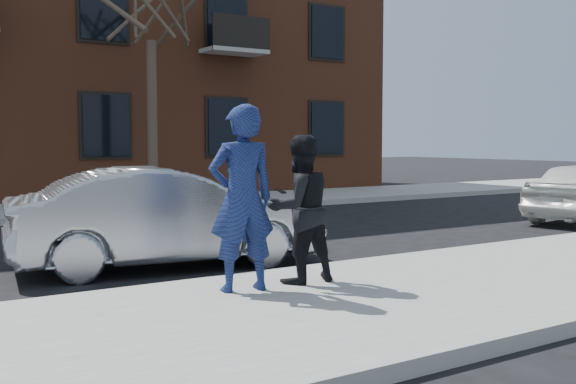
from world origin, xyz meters
TOP-DOWN VIEW (x-y plane):
  - ground at (0.00, 0.00)m, footprint 100.00×100.00m
  - near_sidewalk at (0.00, -0.25)m, footprint 50.00×3.50m
  - near_curb at (0.00, 1.55)m, footprint 50.00×0.10m
  - silver_sedan at (1.65, 3.17)m, footprint 4.45×2.09m
  - man_hoodie at (1.50, 0.73)m, footprint 0.80×0.59m
  - man_peacoat at (2.27, 0.75)m, footprint 0.84×0.67m

SIDE VIEW (x-z plane):
  - ground at x=0.00m, z-range 0.00..0.00m
  - near_sidewalk at x=0.00m, z-range 0.00..0.15m
  - near_curb at x=0.00m, z-range 0.00..0.15m
  - silver_sedan at x=1.65m, z-range 0.00..1.41m
  - man_peacoat at x=2.27m, z-range 0.15..1.85m
  - man_hoodie at x=1.50m, z-range 0.15..2.17m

